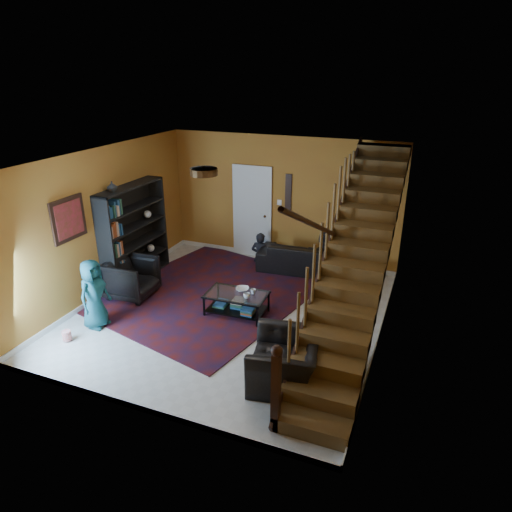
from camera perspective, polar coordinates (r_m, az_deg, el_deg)
The scene contains 21 objects.
floor at distance 8.33m, azimuth -3.12°, elevation -7.17°, with size 5.50×5.50×0.00m, color beige.
room at distance 9.91m, azimuth -6.90°, elevation -1.90°, with size 5.50×5.50×5.50m.
staircase at distance 7.15m, azimuth 12.28°, elevation -0.42°, with size 0.95×5.02×3.18m.
bookshelf at distance 9.55m, azimuth -14.93°, elevation 2.45°, with size 0.35×1.80×2.00m.
door at distance 10.48m, azimuth -0.47°, elevation 5.36°, with size 0.82×0.05×2.05m, color silver.
framed_picture at distance 8.34m, azimuth -22.40°, elevation 4.28°, with size 0.04×0.74×0.74m, color maroon.
wall_hanging at distance 10.06m, azimuth 4.06°, elevation 7.68°, with size 0.14×0.03×0.90m, color black.
ceiling_fixture at distance 6.66m, azimuth -6.54°, elevation 10.42°, with size 0.40×0.40×0.10m, color #3F2814.
rug at distance 9.03m, azimuth -5.99°, elevation -4.68°, with size 3.44×3.94×0.02m, color #48100C.
sofa at distance 9.89m, azimuth 6.63°, elevation -0.24°, with size 2.16×0.85×0.63m, color black.
armchair_left at distance 9.06m, azimuth -15.28°, elevation -2.66°, with size 0.83×0.85×0.77m, color black.
armchair_right at distance 6.52m, azimuth 3.56°, elevation -12.97°, with size 1.06×0.92×0.69m, color black.
person_adult_a at distance 10.33m, azimuth 0.55°, elevation -0.15°, with size 0.43×0.28×1.17m, color black.
person_adult_b at distance 9.90m, azimuth 8.33°, elevation -0.72°, with size 0.68×0.53×1.40m, color black.
person_child at distance 8.12m, azimuth -19.62°, elevation -4.49°, with size 0.60×0.39×1.22m, color #164656.
coffee_table at distance 8.19m, azimuth -2.44°, elevation -5.85°, with size 1.10×0.67×0.41m.
cup_a at distance 7.93m, azimuth -1.15°, elevation -5.00°, with size 0.12×0.12×0.10m, color #999999.
cup_b at distance 8.08m, azimuth -0.35°, elevation -4.46°, with size 0.09×0.09×0.09m, color #999999.
bowl at distance 8.20m, azimuth -1.71°, elevation -4.16°, with size 0.23×0.23×0.06m, color #999999.
vase at distance 8.86m, azimuth -17.56°, elevation 8.28°, with size 0.18×0.18×0.19m, color #999999.
popcorn_bucket at distance 8.10m, azimuth -22.57°, elevation -9.15°, with size 0.14×0.14×0.16m, color red.
Camera 1 is at (3.10, -6.53, 4.13)m, focal length 32.00 mm.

